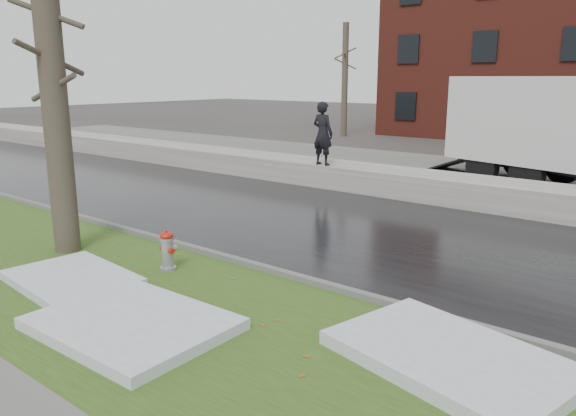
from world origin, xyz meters
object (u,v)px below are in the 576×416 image
Objects in this scene: fire_hydrant at (167,249)px; box_truck at (575,132)px; worker at (323,134)px; tree at (54,91)px.

box_truck reaches higher than fire_hydrant.
worker is (-6.23, -4.42, -0.11)m from box_truck.
box_truck is at bearing 64.13° from tree.
fire_hydrant is at bearing 11.53° from tree.
tree is 0.59× the size of box_truck.
fire_hydrant is 3.76m from tree.
fire_hydrant is at bearing -91.76° from box_truck.
fire_hydrant is 13.21m from box_truck.
box_truck is 5.33× the size of worker.
tree is at bearing 92.11° from worker.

